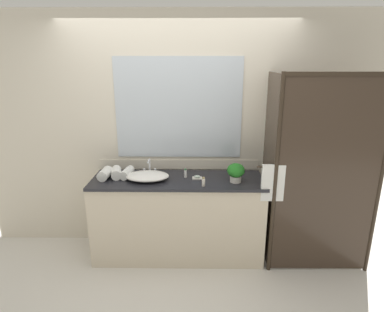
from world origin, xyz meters
The scene contains 13 objects.
ground_plane centered at (0.00, 0.00, 0.00)m, with size 8.00×8.00×0.00m, color silver.
wall_back_with_mirror centered at (0.00, 0.34, 1.31)m, with size 4.40×0.06×2.60m.
vanity_cabinet centered at (0.00, 0.01, 0.45)m, with size 1.80×0.58×0.90m.
shower_enclosure centered at (1.27, -0.19, 1.03)m, with size 1.20×0.59×2.00m.
sink_basin centered at (-0.31, -0.03, 0.94)m, with size 0.45×0.31×0.08m, color white.
faucet centered at (-0.31, 0.15, 0.95)m, with size 0.17×0.13×0.17m.
potted_plant centered at (0.60, -0.08, 1.01)m, with size 0.18×0.18×0.20m.
soap_dish centered at (0.20, 0.01, 0.91)m, with size 0.10×0.07×0.04m.
amenity_bottle_body_wash centered at (0.08, 0.04, 0.95)m, with size 0.03×0.03×0.10m.
amenity_bottle_lotion centered at (0.27, -0.20, 0.94)m, with size 0.03×0.03×0.09m.
rolled_towel_near_edge centered at (-0.76, 0.00, 0.95)m, with size 0.11×0.11×0.21m, color white.
rolled_towel_middle centered at (-0.65, 0.03, 0.95)m, with size 0.10×0.10×0.21m, color white.
rolled_towel_far_edge centered at (-0.54, 0.05, 0.95)m, with size 0.10×0.10×0.23m, color white.
Camera 1 is at (0.19, -3.15, 2.09)m, focal length 30.03 mm.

